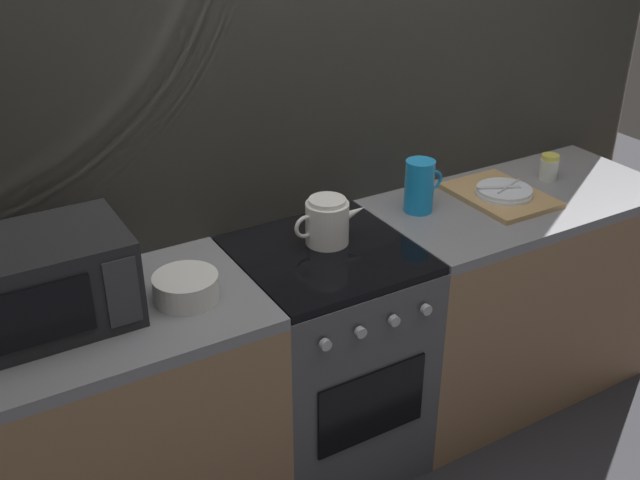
{
  "coord_description": "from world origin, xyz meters",
  "views": [
    {
      "loc": [
        -1.16,
        -1.93,
        2.13
      ],
      "look_at": [
        -0.02,
        0.0,
        0.95
      ],
      "focal_mm": 42.33,
      "sensor_mm": 36.0,
      "label": 1
    }
  ],
  "objects_px": {
    "stove_unit": "(326,359)",
    "spice_jar": "(549,167)",
    "kettle": "(327,221)",
    "microwave": "(47,281)",
    "mixing_bowl": "(186,287)",
    "pitcher": "(420,186)",
    "dish_pile": "(501,194)"
  },
  "relations": [
    {
      "from": "kettle",
      "to": "pitcher",
      "type": "xyz_separation_m",
      "value": [
        0.43,
        0.05,
        0.02
      ]
    },
    {
      "from": "microwave",
      "to": "dish_pile",
      "type": "relative_size",
      "value": 1.15
    },
    {
      "from": "dish_pile",
      "to": "mixing_bowl",
      "type": "bearing_deg",
      "value": -177.03
    },
    {
      "from": "stove_unit",
      "to": "mixing_bowl",
      "type": "distance_m",
      "value": 0.72
    },
    {
      "from": "kettle",
      "to": "spice_jar",
      "type": "height_order",
      "value": "kettle"
    },
    {
      "from": "dish_pile",
      "to": "spice_jar",
      "type": "relative_size",
      "value": 3.81
    },
    {
      "from": "stove_unit",
      "to": "mixing_bowl",
      "type": "xyz_separation_m",
      "value": [
        -0.52,
        -0.04,
        0.49
      ]
    },
    {
      "from": "stove_unit",
      "to": "kettle",
      "type": "distance_m",
      "value": 0.54
    },
    {
      "from": "microwave",
      "to": "mixing_bowl",
      "type": "relative_size",
      "value": 2.3
    },
    {
      "from": "microwave",
      "to": "kettle",
      "type": "height_order",
      "value": "microwave"
    },
    {
      "from": "stove_unit",
      "to": "dish_pile",
      "type": "height_order",
      "value": "dish_pile"
    },
    {
      "from": "microwave",
      "to": "mixing_bowl",
      "type": "bearing_deg",
      "value": -12.49
    },
    {
      "from": "stove_unit",
      "to": "kettle",
      "type": "relative_size",
      "value": 3.16
    },
    {
      "from": "stove_unit",
      "to": "spice_jar",
      "type": "xyz_separation_m",
      "value": [
        1.11,
        0.08,
        0.5
      ]
    },
    {
      "from": "kettle",
      "to": "pitcher",
      "type": "height_order",
      "value": "pitcher"
    },
    {
      "from": "spice_jar",
      "to": "stove_unit",
      "type": "bearing_deg",
      "value": -176.0
    },
    {
      "from": "pitcher",
      "to": "spice_jar",
      "type": "bearing_deg",
      "value": -2.28
    },
    {
      "from": "stove_unit",
      "to": "mixing_bowl",
      "type": "relative_size",
      "value": 4.5
    },
    {
      "from": "mixing_bowl",
      "to": "dish_pile",
      "type": "relative_size",
      "value": 0.5
    },
    {
      "from": "stove_unit",
      "to": "dish_pile",
      "type": "xyz_separation_m",
      "value": [
        0.81,
        0.03,
        0.47
      ]
    },
    {
      "from": "mixing_bowl",
      "to": "dish_pile",
      "type": "distance_m",
      "value": 1.33
    },
    {
      "from": "kettle",
      "to": "mixing_bowl",
      "type": "xyz_separation_m",
      "value": [
        -0.56,
        -0.1,
        -0.04
      ]
    },
    {
      "from": "pitcher",
      "to": "spice_jar",
      "type": "height_order",
      "value": "pitcher"
    },
    {
      "from": "microwave",
      "to": "kettle",
      "type": "distance_m",
      "value": 0.93
    },
    {
      "from": "kettle",
      "to": "dish_pile",
      "type": "height_order",
      "value": "kettle"
    },
    {
      "from": "kettle",
      "to": "microwave",
      "type": "bearing_deg",
      "value": -179.1
    },
    {
      "from": "kettle",
      "to": "dish_pile",
      "type": "bearing_deg",
      "value": -2.14
    },
    {
      "from": "mixing_bowl",
      "to": "spice_jar",
      "type": "xyz_separation_m",
      "value": [
        1.63,
        0.12,
        0.01
      ]
    },
    {
      "from": "kettle",
      "to": "mixing_bowl",
      "type": "distance_m",
      "value": 0.57
    },
    {
      "from": "microwave",
      "to": "pitcher",
      "type": "relative_size",
      "value": 2.3
    },
    {
      "from": "pitcher",
      "to": "spice_jar",
      "type": "distance_m",
      "value": 0.65
    },
    {
      "from": "dish_pile",
      "to": "kettle",
      "type": "bearing_deg",
      "value": 177.86
    }
  ]
}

